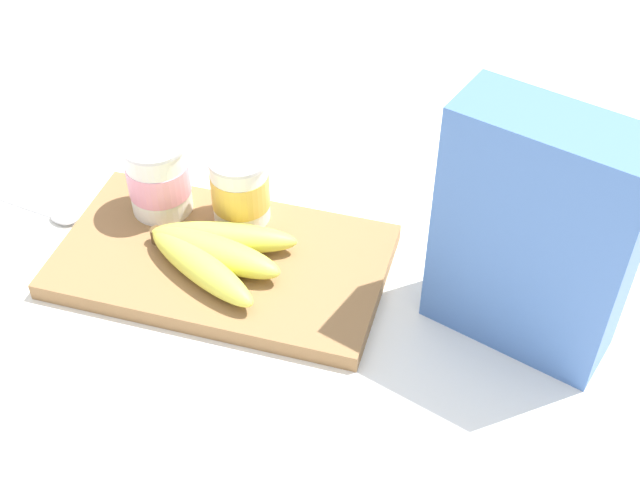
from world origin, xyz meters
TOP-DOWN VIEW (x-y plane):
  - ground_plane at (0.00, 0.00)m, footprint 2.40×2.40m
  - cutting_board at (0.00, 0.00)m, footprint 0.36×0.20m
  - cereal_box at (0.32, -0.00)m, footprint 0.20×0.13m
  - yogurt_cup_front at (-0.09, 0.06)m, footprint 0.07×0.07m
  - yogurt_cup_back at (0.00, 0.07)m, footprint 0.07×0.07m
  - banana_bunch at (-0.00, -0.02)m, footprint 0.17×0.13m
  - spoon at (-0.23, 0.03)m, footprint 0.13×0.04m

SIDE VIEW (x-z plane):
  - ground_plane at x=0.00m, z-range 0.00..0.00m
  - spoon at x=-0.23m, z-range 0.00..0.01m
  - cutting_board at x=0.00m, z-range 0.00..0.02m
  - banana_bunch at x=0.00m, z-range 0.02..0.05m
  - yogurt_cup_back at x=0.00m, z-range 0.02..0.10m
  - yogurt_cup_front at x=-0.09m, z-range 0.02..0.11m
  - cereal_box at x=0.32m, z-range 0.00..0.26m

